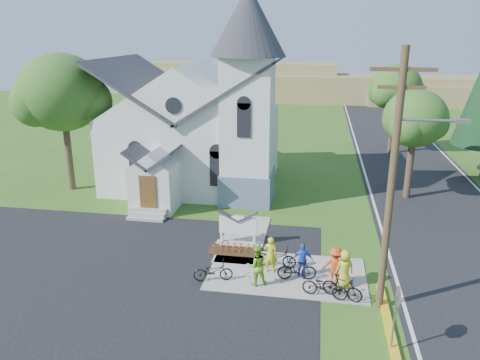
% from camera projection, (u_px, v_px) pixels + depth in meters
% --- Properties ---
extents(ground, '(120.00, 120.00, 0.00)m').
position_uv_depth(ground, '(252.00, 277.00, 20.78)').
color(ground, '#355F1B').
rests_on(ground, ground).
extents(parking_lot, '(20.00, 16.00, 0.02)m').
position_uv_depth(parking_lot, '(84.00, 286.00, 20.01)').
color(parking_lot, black).
rests_on(parking_lot, ground).
extents(road, '(8.00, 90.00, 0.02)m').
position_uv_depth(road, '(421.00, 184.00, 33.28)').
color(road, black).
rests_on(road, ground).
extents(sidewalk, '(7.00, 4.00, 0.05)m').
position_uv_depth(sidewalk, '(287.00, 274.00, 21.00)').
color(sidewalk, gray).
rests_on(sidewalk, ground).
extents(church, '(12.35, 12.00, 13.00)m').
position_uv_depth(church, '(199.00, 111.00, 31.78)').
color(church, silver).
rests_on(church, ground).
extents(church_sign, '(2.20, 0.40, 1.70)m').
position_uv_depth(church_sign, '(238.00, 226.00, 23.66)').
color(church_sign, gray).
rests_on(church_sign, ground).
extents(flower_bed, '(2.60, 1.10, 0.07)m').
position_uv_depth(flower_bed, '(235.00, 251.00, 23.12)').
color(flower_bed, '#361A0E').
rests_on(flower_bed, ground).
extents(utility_pole, '(3.45, 0.28, 10.00)m').
position_uv_depth(utility_pole, '(394.00, 177.00, 16.88)').
color(utility_pole, '#443122').
rests_on(utility_pole, ground).
extents(stop_sign, '(0.11, 0.76, 2.48)m').
position_uv_depth(stop_sign, '(397.00, 306.00, 15.43)').
color(stop_sign, gray).
rests_on(stop_sign, ground).
extents(tree_lot_corner, '(5.60, 5.60, 9.15)m').
position_uv_depth(tree_lot_corner, '(62.00, 93.00, 30.39)').
color(tree_lot_corner, '#3C2F21').
rests_on(tree_lot_corner, ground).
extents(tree_road_near, '(4.00, 4.00, 7.05)m').
position_uv_depth(tree_road_near, '(415.00, 119.00, 29.12)').
color(tree_road_near, '#3C2F21').
rests_on(tree_road_near, ground).
extents(tree_road_mid, '(4.40, 4.40, 7.80)m').
position_uv_depth(tree_road_mid, '(396.00, 88.00, 40.14)').
color(tree_road_mid, '#3C2F21').
rests_on(tree_road_mid, ground).
extents(distant_hills, '(61.00, 10.00, 5.60)m').
position_uv_depth(distant_hills, '(325.00, 87.00, 72.50)').
color(distant_hills, olive).
rests_on(distant_hills, ground).
extents(cyclist_0, '(0.66, 0.47, 1.70)m').
position_uv_depth(cyclist_0, '(271.00, 254.00, 20.90)').
color(cyclist_0, '#CFCF18').
rests_on(cyclist_0, sidewalk).
extents(bike_0, '(1.81, 1.00, 0.90)m').
position_uv_depth(bike_0, '(213.00, 271.00, 20.26)').
color(bike_0, black).
rests_on(bike_0, sidewalk).
extents(cyclist_1, '(1.07, 0.96, 1.80)m').
position_uv_depth(cyclist_1, '(257.00, 265.00, 19.82)').
color(cyclist_1, '#77B922').
rests_on(cyclist_1, sidewalk).
extents(bike_1, '(1.76, 0.71, 1.03)m').
position_uv_depth(bike_1, '(297.00, 269.00, 20.32)').
color(bike_1, black).
rests_on(bike_1, sidewalk).
extents(cyclist_2, '(0.94, 0.46, 1.56)m').
position_uv_depth(cyclist_2, '(303.00, 260.00, 20.56)').
color(cyclist_2, blue).
rests_on(cyclist_2, sidewalk).
extents(bike_2, '(1.91, 0.74, 0.99)m').
position_uv_depth(bike_2, '(276.00, 257.00, 21.44)').
color(bike_2, black).
rests_on(bike_2, sidewalk).
extents(cyclist_3, '(1.21, 0.84, 1.72)m').
position_uv_depth(cyclist_3, '(335.00, 266.00, 19.87)').
color(cyclist_3, '#C33C15').
rests_on(cyclist_3, sidewalk).
extents(bike_3, '(1.76, 1.10, 1.02)m').
position_uv_depth(bike_3, '(342.00, 287.00, 18.87)').
color(bike_3, black).
rests_on(bike_3, sidewalk).
extents(cyclist_4, '(0.96, 0.80, 1.69)m').
position_uv_depth(cyclist_4, '(345.00, 269.00, 19.64)').
color(cyclist_4, gold).
rests_on(cyclist_4, sidewalk).
extents(bike_4, '(1.97, 1.03, 0.98)m').
position_uv_depth(bike_4, '(325.00, 286.00, 18.99)').
color(bike_4, black).
rests_on(bike_4, sidewalk).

